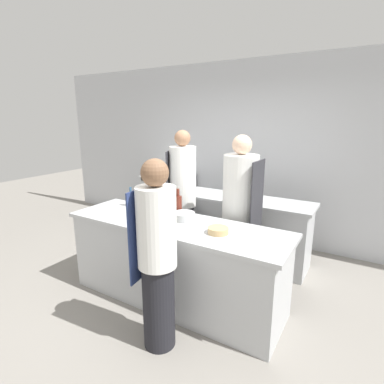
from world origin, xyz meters
TOP-DOWN VIEW (x-y plane):
  - ground_plane at (0.00, 0.00)m, footprint 16.00×16.00m
  - wall_back at (0.00, 2.13)m, footprint 8.00×0.06m
  - prep_counter at (0.00, 0.00)m, footprint 2.40×0.73m
  - pass_counter at (0.14, 1.27)m, footprint 2.08×0.57m
  - oven_range at (-1.32, 1.73)m, footprint 0.74×0.69m
  - chef_at_prep_near at (0.25, -0.63)m, footprint 0.35×0.33m
  - chef_at_stove at (0.45, 0.65)m, footprint 0.40×0.39m
  - chef_at_pass_far at (-0.38, 0.74)m, footprint 0.40×0.39m
  - bottle_olive_oil at (-0.11, 0.23)m, footprint 0.09×0.09m
  - bottle_vinegar at (-0.79, 0.21)m, footprint 0.06×0.06m
  - bottle_wine at (-0.11, -0.18)m, footprint 0.09×0.09m
  - bowl_mixing_large at (0.52, -0.03)m, footprint 0.20×0.20m
  - bowl_prep_small at (-0.42, 0.16)m, footprint 0.25×0.25m
  - bowl_ceramic_blue at (0.04, 0.12)m, footprint 0.24×0.24m

SIDE VIEW (x-z plane):
  - ground_plane at x=0.00m, z-range 0.00..0.00m
  - pass_counter at x=0.14m, z-range 0.00..0.89m
  - prep_counter at x=0.00m, z-range 0.00..0.89m
  - oven_range at x=-1.32m, z-range 0.00..0.98m
  - chef_at_prep_near at x=0.25m, z-range 0.01..1.66m
  - chef_at_stove at x=0.45m, z-range 0.00..1.77m
  - chef_at_pass_far at x=-0.38m, z-range 0.01..1.81m
  - bowl_mixing_large at x=0.52m, z-range 0.89..0.95m
  - bowl_ceramic_blue at x=0.04m, z-range 0.89..0.97m
  - bowl_prep_small at x=-0.42m, z-range 0.89..0.97m
  - bottle_vinegar at x=-0.79m, z-range 0.87..1.10m
  - bottle_wine at x=-0.11m, z-range 0.86..1.13m
  - bottle_olive_oil at x=-0.11m, z-range 0.86..1.16m
  - wall_back at x=0.00m, z-range 0.00..2.80m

